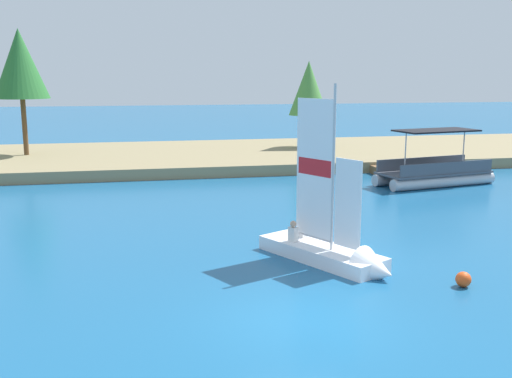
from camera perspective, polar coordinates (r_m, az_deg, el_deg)
ground_plane at (r=13.95m, az=4.45°, el=-12.49°), size 200.00×200.00×0.00m
shore_bank at (r=38.85m, az=-6.10°, el=3.13°), size 80.00×13.49×0.63m
shoreline_tree_midleft at (r=39.47m, az=-21.76°, el=11.11°), size 3.31×3.31×7.69m
shoreline_tree_centre at (r=41.01m, az=5.09°, el=9.59°), size 2.67×2.67×5.85m
wooden_dock at (r=33.38m, az=13.42°, el=1.47°), size 1.80×4.47×0.46m
sailboat at (r=17.65m, az=7.98°, el=-6.10°), size 3.38×4.82×5.68m
pontoon_boat at (r=31.59m, az=16.75°, el=1.58°), size 6.38×3.28×2.82m
channel_buoy at (r=16.80m, az=19.33°, el=-8.21°), size 0.41×0.41×0.41m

